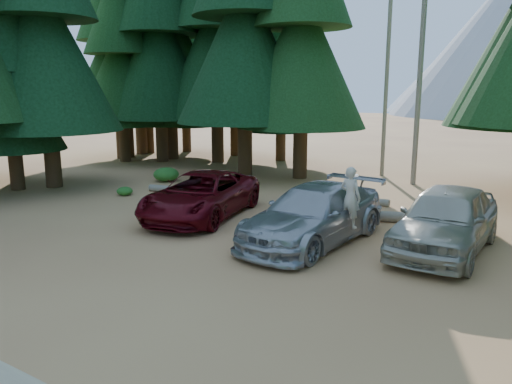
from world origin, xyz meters
TOP-DOWN VIEW (x-y plane):
  - ground at (0.00, 0.00)m, footprint 160.00×160.00m
  - forest_belt_north at (0.00, 15.00)m, footprint 36.00×7.00m
  - snag_front at (0.80, 14.50)m, footprint 0.24×0.24m
  - snag_back at (-1.20, 16.00)m, footprint 0.20×0.20m
  - red_pickup at (-3.76, 4.43)m, footprint 3.70×6.00m
  - silver_minivan_center at (0.81, 3.88)m, footprint 2.81×5.86m
  - silver_minivan_right at (4.21, 5.08)m, footprint 2.27×5.35m
  - frisbee_player at (1.85, 4.03)m, footprint 0.69×0.52m
  - log_left at (-6.46, 7.14)m, footprint 4.04×1.09m
  - log_mid at (-0.39, 9.29)m, footprint 3.42×0.48m
  - log_right at (1.28, 7.00)m, footprint 5.42×2.33m
  - shrub_far_left at (-9.46, 8.87)m, footprint 1.22×1.22m
  - shrub_left at (-5.51, 10.00)m, footprint 0.83×0.83m
  - shrub_center_left at (-1.71, 8.63)m, footprint 1.18×1.18m
  - shrub_center_right at (-1.16, 8.04)m, footprint 0.89×0.89m
  - shrub_edge_west at (-8.71, 5.50)m, footprint 0.66×0.66m

SIDE VIEW (x-z plane):
  - ground at x=0.00m, z-range 0.00..0.00m
  - forest_belt_north at x=0.00m, z-range -11.00..11.00m
  - log_mid at x=-0.39m, z-range 0.00..0.28m
  - log_left at x=-6.46m, z-range 0.00..0.29m
  - shrub_edge_west at x=-8.71m, z-range 0.00..0.36m
  - log_right at x=1.28m, z-range 0.00..0.36m
  - shrub_left at x=-5.51m, z-range 0.00..0.45m
  - shrub_center_right at x=-1.16m, z-range 0.00..0.49m
  - shrub_center_left at x=-1.71m, z-range 0.00..0.65m
  - shrub_far_left at x=-9.46m, z-range 0.00..0.67m
  - red_pickup at x=-3.76m, z-range 0.00..1.55m
  - silver_minivan_center at x=0.81m, z-range 0.00..1.65m
  - silver_minivan_right at x=4.21m, z-range 0.00..1.81m
  - frisbee_player at x=1.85m, z-range 0.57..2.30m
  - snag_back at x=-1.20m, z-range 0.00..10.00m
  - snag_front at x=0.80m, z-range 0.00..12.00m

